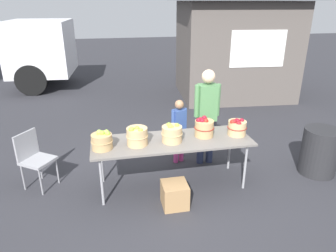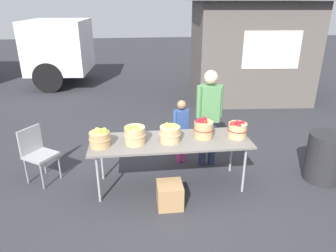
# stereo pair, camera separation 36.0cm
# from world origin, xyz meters

# --- Properties ---
(ground_plane) EXTENTS (40.00, 40.00, 0.00)m
(ground_plane) POSITION_xyz_m (0.00, 0.00, 0.00)
(ground_plane) COLOR #2D2D33
(market_table) EXTENTS (2.30, 0.76, 0.75)m
(market_table) POSITION_xyz_m (0.00, 0.00, 0.71)
(market_table) COLOR slate
(market_table) RESTS_ON ground
(apple_basket_green_0) EXTENTS (0.30, 0.30, 0.27)m
(apple_basket_green_0) POSITION_xyz_m (-0.98, -0.08, 0.87)
(apple_basket_green_0) COLOR tan
(apple_basket_green_0) RESTS_ON market_table
(apple_basket_green_1) EXTENTS (0.31, 0.31, 0.29)m
(apple_basket_green_1) POSITION_xyz_m (-0.51, -0.05, 0.88)
(apple_basket_green_1) COLOR tan
(apple_basket_green_1) RESTS_ON market_table
(apple_basket_green_2) EXTENTS (0.31, 0.31, 0.27)m
(apple_basket_green_2) POSITION_xyz_m (-0.01, -0.04, 0.87)
(apple_basket_green_2) COLOR tan
(apple_basket_green_2) RESTS_ON market_table
(apple_basket_red_0) EXTENTS (0.30, 0.30, 0.30)m
(apple_basket_red_0) POSITION_xyz_m (0.49, 0.05, 0.89)
(apple_basket_red_0) COLOR tan
(apple_basket_red_0) RESTS_ON market_table
(apple_basket_red_1) EXTENTS (0.29, 0.29, 0.27)m
(apple_basket_red_1) POSITION_xyz_m (0.98, -0.01, 0.87)
(apple_basket_red_1) COLOR tan
(apple_basket_red_1) RESTS_ON market_table
(vendor_adult) EXTENTS (0.43, 0.22, 1.62)m
(vendor_adult) POSITION_xyz_m (0.70, 0.58, 0.96)
(vendor_adult) COLOR #262D4C
(vendor_adult) RESTS_ON ground
(child_customer) EXTENTS (0.28, 0.21, 1.12)m
(child_customer) POSITION_xyz_m (0.27, 0.70, 0.66)
(child_customer) COLOR #CC3F8C
(child_customer) RESTS_ON ground
(food_kiosk) EXTENTS (3.72, 3.17, 2.74)m
(food_kiosk) POSITION_xyz_m (2.77, 4.45, 1.38)
(food_kiosk) COLOR #59514C
(food_kiosk) RESTS_ON ground
(folding_chair) EXTENTS (0.56, 0.56, 0.86)m
(folding_chair) POSITION_xyz_m (-1.99, 0.39, 0.51)
(folding_chair) COLOR #99999E
(folding_chair) RESTS_ON ground
(trash_barrel) EXTENTS (0.57, 0.57, 0.76)m
(trash_barrel) POSITION_xyz_m (2.39, -0.11, 0.38)
(trash_barrel) COLOR #262628
(trash_barrel) RESTS_ON ground
(produce_crate) EXTENTS (0.34, 0.34, 0.34)m
(produce_crate) POSITION_xyz_m (-0.07, -0.51, 0.17)
(produce_crate) COLOR #A87F51
(produce_crate) RESTS_ON ground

